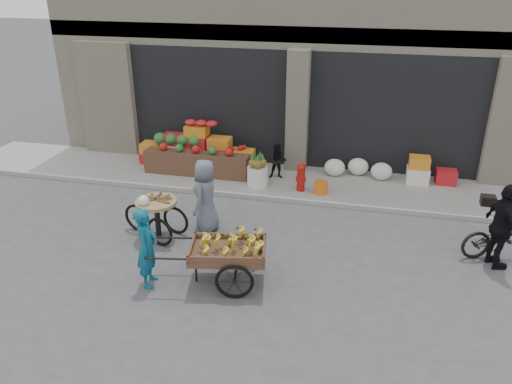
% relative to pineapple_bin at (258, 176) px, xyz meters
% --- Properties ---
extents(ground, '(80.00, 80.00, 0.00)m').
position_rel_pineapple_bin_xyz_m(ground, '(0.75, -3.60, -0.37)').
color(ground, '#424244').
rests_on(ground, ground).
extents(sidewalk, '(18.00, 2.20, 0.12)m').
position_rel_pineapple_bin_xyz_m(sidewalk, '(0.75, 0.50, -0.31)').
color(sidewalk, gray).
rests_on(sidewalk, ground).
extents(building, '(14.00, 6.45, 7.00)m').
position_rel_pineapple_bin_xyz_m(building, '(0.75, 4.43, 3.00)').
color(building, beige).
rests_on(building, ground).
extents(fruit_display, '(3.10, 1.12, 1.24)m').
position_rel_pineapple_bin_xyz_m(fruit_display, '(-1.73, 0.78, 0.30)').
color(fruit_display, red).
rests_on(fruit_display, sidewalk).
extents(pineapple_bin, '(0.52, 0.52, 0.50)m').
position_rel_pineapple_bin_xyz_m(pineapple_bin, '(0.00, 0.00, 0.00)').
color(pineapple_bin, silver).
rests_on(pineapple_bin, sidewalk).
extents(fire_hydrant, '(0.22, 0.22, 0.71)m').
position_rel_pineapple_bin_xyz_m(fire_hydrant, '(1.10, -0.05, 0.13)').
color(fire_hydrant, '#A5140F').
rests_on(fire_hydrant, sidewalk).
extents(orange_bucket, '(0.32, 0.32, 0.30)m').
position_rel_pineapple_bin_xyz_m(orange_bucket, '(1.60, -0.10, -0.10)').
color(orange_bucket, orange).
rests_on(orange_bucket, sidewalk).
extents(right_bay_goods, '(3.35, 0.60, 0.70)m').
position_rel_pineapple_bin_xyz_m(right_bay_goods, '(3.36, 1.10, 0.04)').
color(right_bay_goods, silver).
rests_on(right_bay_goods, sidewalk).
extents(seated_person, '(0.51, 0.43, 0.93)m').
position_rel_pineapple_bin_xyz_m(seated_person, '(0.40, 0.60, 0.21)').
color(seated_person, black).
rests_on(seated_person, sidewalk).
extents(banana_cart, '(2.37, 1.30, 0.94)m').
position_rel_pineapple_bin_xyz_m(banana_cart, '(0.34, -4.04, 0.31)').
color(banana_cart, brown).
rests_on(banana_cart, ground).
extents(vendor_woman, '(0.44, 0.59, 1.49)m').
position_rel_pineapple_bin_xyz_m(vendor_woman, '(-0.97, -4.38, 0.37)').
color(vendor_woman, '#0F5573').
rests_on(vendor_woman, ground).
extents(tricycle_cart, '(1.46, 1.02, 0.95)m').
position_rel_pineapple_bin_xyz_m(tricycle_cart, '(-1.50, -2.77, 0.20)').
color(tricycle_cart, '#9E7F51').
rests_on(tricycle_cart, ground).
extents(vendor_grey, '(0.59, 0.83, 1.59)m').
position_rel_pineapple_bin_xyz_m(vendor_grey, '(-0.60, -2.26, 0.43)').
color(vendor_grey, slate).
rests_on(vendor_grey, ground).
extents(bicycle, '(1.82, 1.14, 0.90)m').
position_rel_pineapple_bin_xyz_m(bicycle, '(5.33, -1.99, 0.08)').
color(bicycle, black).
rests_on(bicycle, ground).
extents(cyclist, '(0.71, 1.06, 1.67)m').
position_rel_pineapple_bin_xyz_m(cyclist, '(5.13, -2.39, 0.46)').
color(cyclist, black).
rests_on(cyclist, ground).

